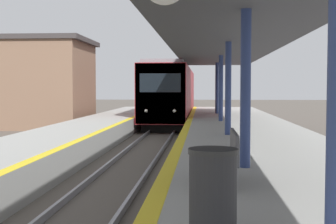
{
  "coord_description": "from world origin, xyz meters",
  "views": [
    {
      "loc": [
        2.37,
        -1.6,
        2.59
      ],
      "look_at": [
        1.19,
        14.07,
        1.78
      ],
      "focal_mm": 50.0,
      "sensor_mm": 36.0,
      "label": 1
    }
  ],
  "objects": [
    {
      "name": "bench",
      "position": [
        2.8,
        6.71,
        1.38
      ],
      "size": [
        0.44,
        1.55,
        0.92
      ],
      "color": "#4C4C51",
      "rests_on": "platform_right"
    },
    {
      "name": "station_canopy",
      "position": [
        3.26,
        15.38,
        4.3
      ],
      "size": [
        4.57,
        34.9,
        3.55
      ],
      "color": "navy",
      "rests_on": "platform_right"
    },
    {
      "name": "train",
      "position": [
        0.0,
        34.43,
        2.15
      ],
      "size": [
        2.84,
        21.01,
        4.23
      ],
      "color": "black",
      "rests_on": "ground"
    },
    {
      "name": "trash_bin",
      "position": [
        2.49,
        3.69,
        1.4
      ],
      "size": [
        0.57,
        0.57,
        1.01
      ],
      "color": "#262628",
      "rests_on": "platform_right"
    }
  ]
}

